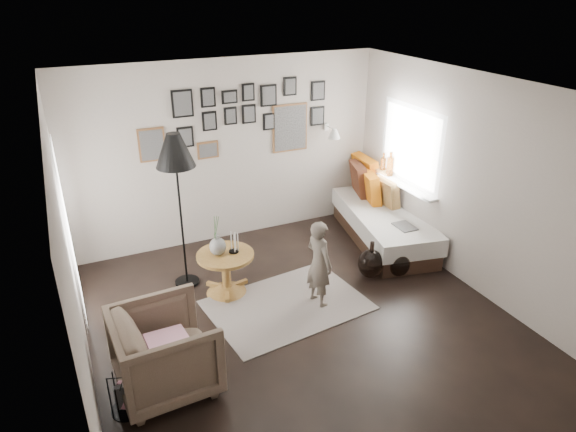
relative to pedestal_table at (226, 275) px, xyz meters
name	(u,v)px	position (x,y,z in m)	size (l,w,h in m)	color
ground	(302,322)	(0.58, -0.93, -0.25)	(4.80, 4.80, 0.00)	black
wall_back	(228,152)	(0.58, 1.47, 1.05)	(4.50, 4.50, 0.00)	#AA9F95
wall_front	(470,362)	(0.58, -3.33, 1.05)	(4.50, 4.50, 0.00)	#AA9F95
wall_left	(70,264)	(-1.67, -0.93, 1.05)	(4.80, 4.80, 0.00)	#AA9F95
wall_right	(473,184)	(2.83, -0.93, 1.05)	(4.80, 4.80, 0.00)	#AA9F95
ceiling	(306,90)	(0.58, -0.93, 2.35)	(4.80, 4.80, 0.00)	white
door_left	(68,233)	(-1.65, 0.27, 0.80)	(0.00, 2.14, 2.14)	white
window_right	(398,178)	(2.76, 0.41, 0.68)	(0.15, 1.32, 1.30)	white
gallery_wall	(247,120)	(0.87, 1.45, 1.49)	(2.74, 0.03, 1.08)	brown
wall_sconce	(334,133)	(2.13, 1.20, 1.21)	(0.18, 0.36, 0.16)	white
rug	(287,305)	(0.56, -0.57, -0.24)	(1.79, 1.26, 0.01)	beige
pedestal_table	(226,275)	(0.00, 0.00, 0.00)	(0.69, 0.69, 0.54)	brown
vase	(217,243)	(-0.08, 0.02, 0.44)	(0.20, 0.20, 0.49)	black
candles	(233,243)	(0.11, 0.00, 0.42)	(0.12, 0.12, 0.26)	black
daybed	(380,218)	(2.53, 0.46, 0.08)	(1.29, 2.23, 1.04)	black
magazine_on_daybed	(405,226)	(2.48, -0.19, 0.23)	(0.23, 0.32, 0.02)	black
armchair	(166,351)	(-1.02, -1.29, 0.16)	(0.87, 0.90, 0.82)	brown
armchair_cushion	(167,341)	(-0.99, -1.24, 0.23)	(0.37, 0.37, 0.09)	silver
floor_lamp	(175,156)	(-0.40, 0.42, 1.44)	(0.46, 0.46, 1.96)	black
magazine_basket	(127,394)	(-1.42, -1.44, -0.07)	(0.37, 0.37, 0.37)	black
demijohn_large	(371,263)	(1.81, -0.43, -0.06)	(0.34, 0.34, 0.51)	black
demijohn_small	(399,263)	(2.16, -0.55, -0.08)	(0.30, 0.30, 0.46)	black
child	(319,263)	(0.92, -0.67, 0.29)	(0.39, 0.26, 1.08)	#62574D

